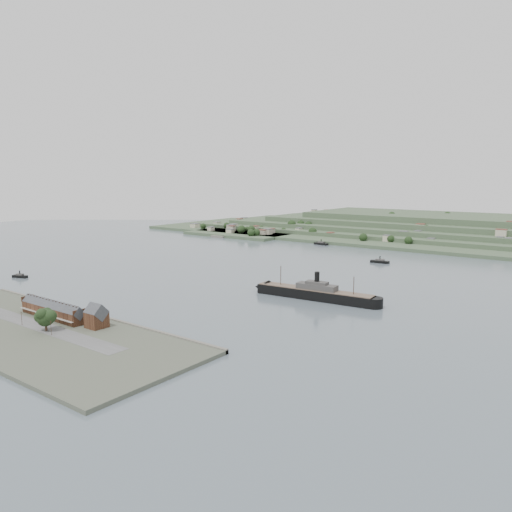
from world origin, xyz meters
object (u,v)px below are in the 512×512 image
Objects in this scene: terrace_row at (52,310)px; fig_tree at (45,317)px; steamship at (311,293)px; gabled_building at (96,317)px; tugboat at (20,276)px.

fig_tree is at bearing -38.67° from terrace_row.
steamship is 7.50× the size of fig_tree.
steamship is at bearing 67.05° from gabled_building.
tugboat is (-237.09, -85.12, -2.87)m from steamship.
tugboat is at bearing 158.75° from terrace_row.
gabled_building is 26.64m from fig_tree.
fig_tree is (162.93, -72.03, 8.53)m from tugboat.
tugboat is (-141.88, 55.18, -5.33)m from terrace_row.
steamship reaches higher than gabled_building.
fig_tree is at bearing -115.26° from steamship.
fig_tree is (-16.45, -20.87, 1.86)m from gabled_building.
gabled_building is 148.04m from steamship.
terrace_row reaches higher than tugboat.
fig_tree is (21.05, -16.85, 3.20)m from terrace_row.
terrace_row is 4.22× the size of fig_tree.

